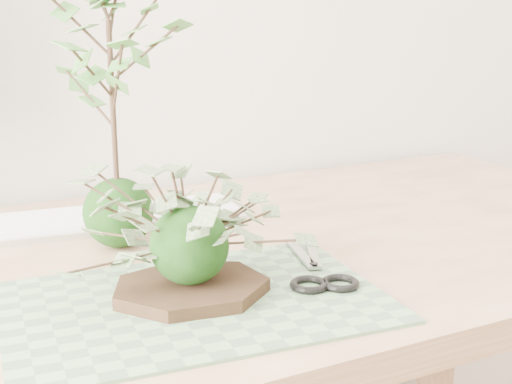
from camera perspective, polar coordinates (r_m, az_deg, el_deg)
desk at (r=1.00m, az=-6.39°, el=-9.78°), size 1.60×0.70×0.74m
cutting_mat at (r=0.81m, az=-4.84°, el=-8.79°), size 0.44×0.32×0.00m
stone_dish at (r=0.83m, az=-5.26°, el=-7.69°), size 0.21×0.21×0.01m
ivy_kokedama at (r=0.80m, az=-5.42°, el=-1.36°), size 0.29×0.29×0.18m
maple_kokedama at (r=0.96m, az=-11.66°, el=11.92°), size 0.26×0.26×0.40m
keyboard at (r=1.12m, az=-12.25°, el=-2.12°), size 0.46×0.18×0.02m
scissors at (r=0.87m, az=5.72°, el=-6.67°), size 0.10×0.19×0.01m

